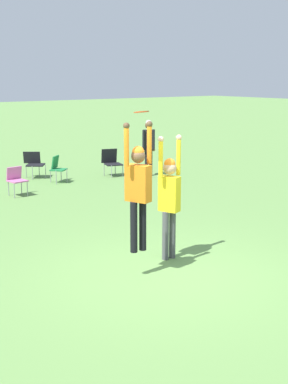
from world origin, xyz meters
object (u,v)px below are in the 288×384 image
at_px(person_defending, 169,194).
at_px(camping_chair_3, 57,167).
at_px(camping_chair_2, 34,162).
at_px(camping_chair_1, 111,161).
at_px(camping_chair_0, 16,178).
at_px(person_spectator_near, 149,142).
at_px(person_jumping, 138,184).
at_px(frisbee, 141,112).

relative_size(person_defending, camping_chair_3, 2.72).
bearing_deg(camping_chair_2, camping_chair_1, -172.99).
xyz_separation_m(camping_chair_0, person_spectator_near, (4.80, 0.15, 0.65)).
xyz_separation_m(person_jumping, camping_chair_0, (0.95, 7.03, -1.08)).
bearing_deg(camping_chair_1, frisbee, 76.96).
relative_size(frisbee, camping_chair_1, 0.29).
bearing_deg(camping_chair_2, person_jumping, 110.85).
bearing_deg(person_jumping, frisbee, -64.05).
height_order(person_defending, person_spectator_near, person_defending).
height_order(camping_chair_0, camping_chair_1, camping_chair_1).
relative_size(frisbee, camping_chair_3, 0.31).
xyz_separation_m(person_defending, frisbee, (-0.65, -0.03, 1.49)).
distance_m(person_defending, camping_chair_2, 9.05).
bearing_deg(camping_chair_3, person_jumping, 31.29).
height_order(frisbee, camping_chair_2, frisbee).
relative_size(camping_chair_0, camping_chair_1, 0.90).
bearing_deg(frisbee, camping_chair_3, 72.29).
distance_m(person_defending, camping_chair_1, 8.56).
relative_size(person_defending, camping_chair_1, 2.52).
relative_size(camping_chair_3, person_spectator_near, 0.44).
height_order(person_jumping, person_defending, person_jumping).
xyz_separation_m(camping_chair_0, camping_chair_3, (1.84, 1.04, -0.00)).
distance_m(camping_chair_1, person_spectator_near, 1.41).
xyz_separation_m(camping_chair_3, person_spectator_near, (2.97, -0.89, 0.65)).
bearing_deg(camping_chair_1, camping_chair_2, -12.06).
xyz_separation_m(camping_chair_2, person_spectator_near, (3.19, -2.06, 0.64)).
relative_size(person_jumping, person_spectator_near, 1.14).
xyz_separation_m(person_defending, camping_chair_3, (1.82, 7.71, -0.72)).
xyz_separation_m(camping_chair_2, camping_chair_3, (0.22, -1.17, -0.01)).
distance_m(person_jumping, camping_chair_3, 8.60).
bearing_deg(camping_chair_3, camping_chair_1, 137.98).
bearing_deg(person_jumping, person_defending, -90.00).
relative_size(camping_chair_0, camping_chair_2, 0.95).
xyz_separation_m(person_jumping, frisbee, (0.31, 0.33, 1.13)).
distance_m(camping_chair_0, person_spectator_near, 4.85).
bearing_deg(camping_chair_0, frisbee, 77.97).
distance_m(camping_chair_1, camping_chair_2, 2.56).
height_order(camping_chair_1, person_spectator_near, person_spectator_near).
relative_size(person_jumping, camping_chair_1, 2.39).
bearing_deg(camping_chair_1, person_spectator_near, 157.25).
bearing_deg(camping_chair_3, person_defending, 37.04).
bearing_deg(person_spectator_near, person_jumping, -91.73).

